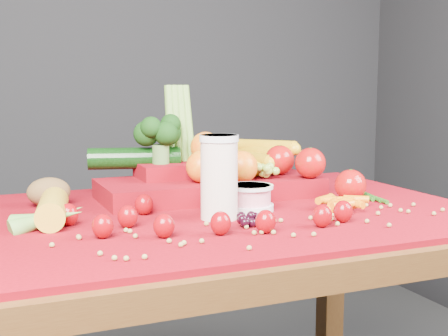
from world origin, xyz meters
name	(u,v)px	position (x,y,z in m)	size (l,w,h in m)	color
table	(228,258)	(0.00, 0.00, 0.66)	(1.10, 0.80, 0.75)	#3A1F0D
red_cloth	(228,212)	(0.00, 0.00, 0.76)	(1.05, 0.75, 0.01)	maroon
milk_glass	(219,174)	(-0.05, -0.07, 0.85)	(0.08, 0.08, 0.17)	beige
yogurt_bowl	(250,197)	(0.04, -0.03, 0.79)	(0.10, 0.10, 0.06)	silver
strawberry_scatter	(196,216)	(-0.12, -0.14, 0.79)	(0.54, 0.28, 0.05)	#900008
dark_grape_cluster	(248,219)	(-0.02, -0.15, 0.78)	(0.06, 0.05, 0.03)	black
soybean_scatter	(270,228)	(0.00, -0.20, 0.77)	(0.84, 0.24, 0.01)	olive
corn_ear	(49,215)	(-0.38, -0.01, 0.78)	(0.21, 0.25, 0.06)	gold
potato	(49,192)	(-0.35, 0.19, 0.79)	(0.09, 0.07, 0.06)	brown
baby_carrot_pile	(355,204)	(0.24, -0.12, 0.78)	(0.17, 0.17, 0.03)	#D66807
green_bean_pile	(368,196)	(0.36, -0.01, 0.77)	(0.14, 0.12, 0.01)	#1F5613
produce_mound	(217,172)	(0.04, 0.16, 0.82)	(0.59, 0.37, 0.27)	maroon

